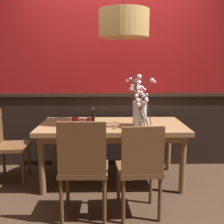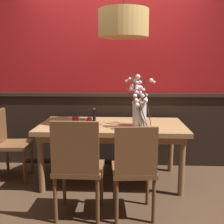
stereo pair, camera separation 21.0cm
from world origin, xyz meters
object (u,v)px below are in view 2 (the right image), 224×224
chair_near_side_left (78,164)px  candle_holder_nearer_edge (89,120)px  chair_head_west_end (9,140)px  pendant_lamp (123,24)px  chair_far_side_left (97,125)px  dining_table (112,131)px  condiment_bottle (94,115)px  vase_with_blossoms (139,110)px  chair_near_side_right (134,166)px  candle_holder_nearer_center (75,121)px  chair_far_side_right (135,125)px

chair_near_side_left → candle_holder_nearer_edge: chair_near_side_left is taller
chair_head_west_end → pendant_lamp: (1.44, -0.08, 1.39)m
chair_head_west_end → chair_far_side_left: chair_far_side_left is taller
dining_table → chair_far_side_left: bearing=107.8°
dining_table → condiment_bottle: bearing=141.8°
chair_head_west_end → vase_with_blossoms: 1.69m
chair_head_west_end → condiment_bottle: (1.07, 0.18, 0.31)m
chair_near_side_left → chair_near_side_right: chair_near_side_left is taller
chair_near_side_right → chair_far_side_left: 1.79m
chair_far_side_left → candle_holder_nearer_edge: bearing=-89.9°
candle_holder_nearer_edge → condiment_bottle: bearing=74.9°
chair_head_west_end → vase_with_blossoms: (1.63, -0.11, 0.42)m
vase_with_blossoms → chair_near_side_left: bearing=-128.4°
vase_with_blossoms → candle_holder_nearer_edge: bearing=167.5°
chair_head_west_end → chair_near_side_left: size_ratio=0.92×
chair_near_side_right → candle_holder_nearer_center: size_ratio=10.60×
dining_table → chair_far_side_left: chair_far_side_left is taller
chair_near_side_left → vase_with_blossoms: vase_with_blossoms is taller
chair_near_side_right → candle_holder_nearer_edge: (-0.53, 0.86, 0.26)m
chair_near_side_right → pendant_lamp: 1.59m
pendant_lamp → chair_near_side_left: bearing=-117.5°
chair_far_side_right → pendant_lamp: bearing=-100.7°
chair_head_west_end → candle_holder_nearer_edge: size_ratio=12.60×
chair_near_side_left → candle_holder_nearer_edge: bearing=90.1°
dining_table → chair_far_side_right: chair_far_side_right is taller
chair_head_west_end → chair_far_side_right: bearing=28.2°
condiment_bottle → pendant_lamp: pendant_lamp is taller
vase_with_blossoms → condiment_bottle: bearing=152.5°
chair_far_side_right → chair_far_side_left: chair_far_side_right is taller
chair_far_side_left → candle_holder_nearer_center: size_ratio=10.63×
dining_table → candle_holder_nearer_edge: bearing=173.9°
chair_near_side_right → chair_far_side_left: bearing=107.2°
chair_head_west_end → chair_near_side_left: bearing=-40.2°
chair_near_side_right → chair_far_side_left: size_ratio=1.00×
candle_holder_nearer_center → condiment_bottle: condiment_bottle is taller
chair_head_west_end → candle_holder_nearer_edge: (1.03, 0.02, 0.26)m
chair_near_side_left → pendant_lamp: pendant_lamp is taller
condiment_bottle → dining_table: bearing=-38.2°
chair_far_side_right → condiment_bottle: (-0.55, -0.69, 0.29)m
chair_head_west_end → candle_holder_nearer_center: (0.86, -0.03, 0.27)m
dining_table → pendant_lamp: pendant_lamp is taller
dining_table → chair_far_side_right: bearing=70.5°
chair_near_side_left → chair_near_side_right: bearing=3.2°
chair_head_west_end → chair_near_side_left: (1.03, -0.87, 0.04)m
candle_holder_nearer_center → pendant_lamp: 1.26m
chair_near_side_left → pendant_lamp: size_ratio=1.13×
dining_table → chair_near_side_left: bearing=-107.9°
chair_near_side_left → chair_near_side_right: (0.53, 0.03, -0.03)m
chair_near_side_right → chair_far_side_left: chair_far_side_left is taller
chair_head_west_end → condiment_bottle: size_ratio=5.36×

